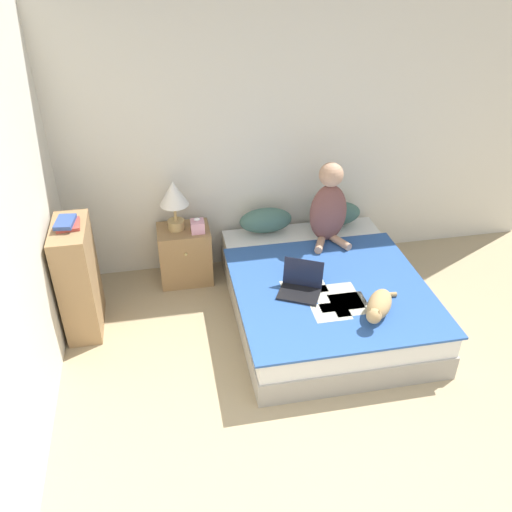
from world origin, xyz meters
TOP-DOWN VIEW (x-y plane):
  - wall_back at (0.00, 3.39)m, footprint 5.14×0.05m
  - wall_side at (-2.09, 1.68)m, footprint 0.05×4.37m
  - bed at (0.10, 2.37)m, footprint 1.56×1.90m
  - pillow_near at (-0.24, 3.18)m, footprint 0.50×0.22m
  - pillow_far at (0.44, 3.18)m, footprint 0.50×0.22m
  - person_sitting at (0.28, 2.93)m, footprint 0.35×0.35m
  - cat_tabby at (0.33, 1.79)m, footprint 0.39×0.42m
  - laptop_open at (-0.16, 2.19)m, footprint 0.41×0.39m
  - nightstand at (-1.02, 3.13)m, footprint 0.47×0.39m
  - table_lamp at (-1.07, 3.15)m, footprint 0.26×0.26m
  - tissue_box at (-0.89, 3.06)m, footprint 0.12×0.12m
  - bookshelf at (-1.90, 2.60)m, footprint 0.27×0.56m
  - book_stack_top at (-1.91, 2.61)m, footprint 0.19×0.23m

SIDE VIEW (x-z plane):
  - bed at x=0.10m, z-range 0.00..0.40m
  - nightstand at x=-1.02m, z-range 0.00..0.54m
  - laptop_open at x=-0.16m, z-range 0.34..0.58m
  - bookshelf at x=-1.90m, z-range 0.00..0.96m
  - cat_tabby at x=0.33m, z-range 0.41..0.58m
  - pillow_near at x=-0.24m, z-range 0.41..0.65m
  - pillow_far at x=0.44m, z-range 0.41..0.65m
  - tissue_box at x=-0.89m, z-range 0.53..0.67m
  - person_sitting at x=0.28m, z-range 0.37..1.13m
  - table_lamp at x=-1.07m, z-range 0.63..1.10m
  - book_stack_top at x=-1.91m, z-range 0.96..1.01m
  - wall_back at x=0.00m, z-range 0.00..2.55m
  - wall_side at x=-2.09m, z-range 0.00..2.55m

